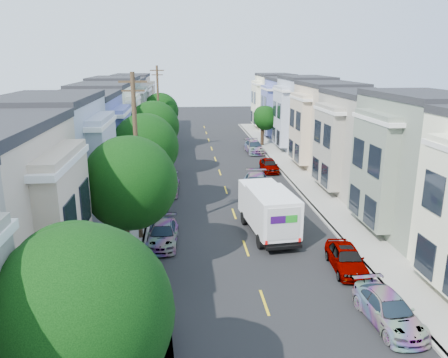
{
  "coord_description": "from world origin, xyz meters",
  "views": [
    {
      "loc": [
        -3.55,
        -23.59,
        10.84
      ],
      "look_at": [
        -0.57,
        7.63,
        2.2
      ],
      "focal_mm": 35.0,
      "sensor_mm": 36.0,
      "label": 1
    }
  ],
  "objects_px": {
    "tree_b": "(128,183)",
    "parked_left_b": "(152,340)",
    "tree_e": "(160,111)",
    "fedex_truck": "(268,209)",
    "parked_right_c": "(269,165)",
    "utility_pole_near": "(137,159)",
    "tree_c": "(144,147)",
    "parked_right_d": "(254,147)",
    "tree_d": "(153,126)",
    "tree_far_r": "(265,118)",
    "lead_sedan": "(256,184)",
    "parked_left_d": "(168,185)",
    "tree_a": "(78,316)",
    "parked_left_c": "(163,234)",
    "utility_pole_far": "(158,110)",
    "parked_right_b": "(346,258)",
    "parked_right_a": "(389,310)"
  },
  "relations": [
    {
      "from": "tree_far_r",
      "to": "parked_right_a",
      "type": "relative_size",
      "value": 1.25
    },
    {
      "from": "fedex_truck",
      "to": "tree_c",
      "type": "bearing_deg",
      "value": 142.97
    },
    {
      "from": "fedex_truck",
      "to": "parked_right_c",
      "type": "bearing_deg",
      "value": 72.77
    },
    {
      "from": "lead_sedan",
      "to": "parked_left_d",
      "type": "height_order",
      "value": "lead_sedan"
    },
    {
      "from": "tree_b",
      "to": "parked_right_c",
      "type": "bearing_deg",
      "value": 61.22
    },
    {
      "from": "tree_e",
      "to": "utility_pole_far",
      "type": "relative_size",
      "value": 0.69
    },
    {
      "from": "tree_a",
      "to": "tree_c",
      "type": "height_order",
      "value": "tree_c"
    },
    {
      "from": "utility_pole_near",
      "to": "parked_right_c",
      "type": "xyz_separation_m",
      "value": [
        11.2,
        15.88,
        -4.5
      ]
    },
    {
      "from": "parked_left_d",
      "to": "tree_a",
      "type": "bearing_deg",
      "value": -91.08
    },
    {
      "from": "tree_c",
      "to": "tree_e",
      "type": "height_order",
      "value": "tree_c"
    },
    {
      "from": "tree_far_r",
      "to": "parked_right_b",
      "type": "relative_size",
      "value": 1.25
    },
    {
      "from": "tree_e",
      "to": "utility_pole_far",
      "type": "bearing_deg",
      "value": -89.96
    },
    {
      "from": "parked_right_a",
      "to": "fedex_truck",
      "type": "bearing_deg",
      "value": 103.62
    },
    {
      "from": "tree_d",
      "to": "tree_far_r",
      "type": "distance_m",
      "value": 19.19
    },
    {
      "from": "utility_pole_far",
      "to": "tree_e",
      "type": "bearing_deg",
      "value": 90.04
    },
    {
      "from": "utility_pole_near",
      "to": "parked_right_b",
      "type": "height_order",
      "value": "utility_pole_near"
    },
    {
      "from": "parked_left_b",
      "to": "parked_right_c",
      "type": "distance_m",
      "value": 28.89
    },
    {
      "from": "parked_left_d",
      "to": "utility_pole_far",
      "type": "bearing_deg",
      "value": 97.0
    },
    {
      "from": "lead_sedan",
      "to": "parked_left_c",
      "type": "xyz_separation_m",
      "value": [
        -7.31,
        -9.68,
        -0.14
      ]
    },
    {
      "from": "tree_a",
      "to": "parked_left_c",
      "type": "height_order",
      "value": "tree_a"
    },
    {
      "from": "tree_c",
      "to": "parked_right_d",
      "type": "height_order",
      "value": "tree_c"
    },
    {
      "from": "tree_a",
      "to": "parked_right_c",
      "type": "distance_m",
      "value": 33.6
    },
    {
      "from": "lead_sedan",
      "to": "tree_e",
      "type": "bearing_deg",
      "value": 122.92
    },
    {
      "from": "lead_sedan",
      "to": "parked_right_a",
      "type": "distance_m",
      "value": 19.09
    },
    {
      "from": "parked_left_b",
      "to": "parked_right_c",
      "type": "bearing_deg",
      "value": 65.08
    },
    {
      "from": "tree_d",
      "to": "parked_left_c",
      "type": "distance_m",
      "value": 16.63
    },
    {
      "from": "utility_pole_near",
      "to": "parked_left_b",
      "type": "height_order",
      "value": "utility_pole_near"
    },
    {
      "from": "tree_a",
      "to": "lead_sedan",
      "type": "xyz_separation_m",
      "value": [
        8.71,
        24.39,
        -3.79
      ]
    },
    {
      "from": "tree_a",
      "to": "tree_e",
      "type": "xyz_separation_m",
      "value": [
        -0.0,
        44.29,
        0.12
      ]
    },
    {
      "from": "parked_right_d",
      "to": "tree_d",
      "type": "bearing_deg",
      "value": -140.52
    },
    {
      "from": "tree_c",
      "to": "parked_left_d",
      "type": "height_order",
      "value": "tree_c"
    },
    {
      "from": "fedex_truck",
      "to": "parked_left_d",
      "type": "bearing_deg",
      "value": 118.84
    },
    {
      "from": "tree_d",
      "to": "utility_pole_near",
      "type": "distance_m",
      "value": 15.19
    },
    {
      "from": "utility_pole_far",
      "to": "parked_right_c",
      "type": "bearing_deg",
      "value": -42.09
    },
    {
      "from": "tree_e",
      "to": "parked_left_b",
      "type": "bearing_deg",
      "value": -87.99
    },
    {
      "from": "utility_pole_far",
      "to": "parked_left_c",
      "type": "height_order",
      "value": "utility_pole_far"
    },
    {
      "from": "utility_pole_far",
      "to": "parked_right_b",
      "type": "xyz_separation_m",
      "value": [
        11.2,
        -31.16,
        -4.48
      ]
    },
    {
      "from": "parked_right_a",
      "to": "parked_right_d",
      "type": "bearing_deg",
      "value": 86.17
    },
    {
      "from": "tree_c",
      "to": "tree_d",
      "type": "xyz_separation_m",
      "value": [
        0.0,
        10.23,
        -0.05
      ]
    },
    {
      "from": "parked_left_d",
      "to": "utility_pole_near",
      "type": "bearing_deg",
      "value": -96.14
    },
    {
      "from": "tree_b",
      "to": "parked_left_b",
      "type": "height_order",
      "value": "tree_b"
    },
    {
      "from": "tree_e",
      "to": "parked_left_d",
      "type": "distance_m",
      "value": 19.54
    },
    {
      "from": "parked_right_a",
      "to": "parked_left_b",
      "type": "bearing_deg",
      "value": -176.84
    },
    {
      "from": "tree_e",
      "to": "parked_left_b",
      "type": "height_order",
      "value": "tree_e"
    },
    {
      "from": "parked_right_c",
      "to": "parked_right_d",
      "type": "bearing_deg",
      "value": 90.24
    },
    {
      "from": "fedex_truck",
      "to": "parked_right_a",
      "type": "bearing_deg",
      "value": -78.31
    },
    {
      "from": "utility_pole_near",
      "to": "parked_left_b",
      "type": "bearing_deg",
      "value": -82.93
    },
    {
      "from": "tree_c",
      "to": "parked_left_b",
      "type": "height_order",
      "value": "tree_c"
    },
    {
      "from": "utility_pole_near",
      "to": "utility_pole_far",
      "type": "relative_size",
      "value": 1.0
    },
    {
      "from": "tree_b",
      "to": "parked_left_b",
      "type": "xyz_separation_m",
      "value": [
        1.4,
        -6.78,
        -4.2
      ]
    }
  ]
}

